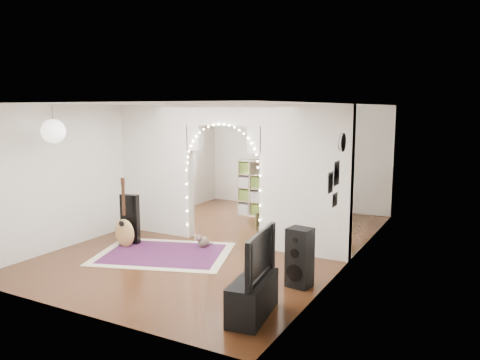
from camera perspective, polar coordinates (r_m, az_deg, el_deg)
The scene contains 25 objects.
floor at distance 9.39m, azimuth -1.82°, elevation -7.52°, with size 7.50×7.50×0.00m, color black.
ceiling at distance 9.02m, azimuth -1.91°, elevation 9.19°, with size 5.00×7.50×0.02m, color white.
wall_back at distance 12.47m, azimuth 6.81°, elevation 2.80°, with size 5.00×0.02×2.70m, color silver.
wall_front at distance 6.20m, azimuth -19.52°, elevation -3.66°, with size 5.00×0.02×2.70m, color silver.
wall_left at distance 10.57m, azimuth -13.68°, elevation 1.55°, with size 0.02×7.50×2.70m, color silver.
wall_right at distance 8.16m, azimuth 13.52°, elevation -0.52°, with size 0.02×7.50×2.70m, color silver.
divider_wall at distance 9.09m, azimuth -1.86°, elevation 1.13°, with size 5.00×0.20×2.70m.
fairy_lights at distance 8.97m, azimuth -2.28°, elevation 1.83°, with size 1.64×0.04×1.60m, color #FFEABF, non-canonical shape.
window at distance 11.93m, azimuth -7.83°, elevation 3.23°, with size 0.04×1.20×1.40m, color white.
wall_clock at distance 7.50m, azimuth 12.40°, elevation 4.50°, with size 0.31×0.31×0.03m, color white.
picture_frames at distance 7.19m, azimuth 11.37°, elevation -0.46°, with size 0.02×0.50×0.70m, color white, non-canonical shape.
paper_lantern at distance 8.40m, azimuth -21.81°, elevation 5.54°, with size 0.40×0.40×0.40m, color white.
ceiling_fan at distance 10.79m, azimuth 3.48°, elevation 7.51°, with size 1.10×1.10×0.30m, color #B3823B, non-canonical shape.
area_rug at distance 8.73m, azimuth -9.28°, elevation -8.84°, with size 2.35×1.76×0.02m, color maroon.
guitar_case at distance 9.38m, azimuth -13.25°, elevation -4.67°, with size 0.37×0.12×0.98m, color black.
acoustic_guitar at distance 9.18m, azimuth -13.93°, elevation -4.96°, with size 0.46×0.18×1.13m.
tabby_cat at distance 9.01m, azimuth -4.52°, elevation -7.46°, with size 0.24×0.44×0.29m.
floor_speaker at distance 7.06m, azimuth 7.27°, elevation -9.36°, with size 0.38×0.35×0.89m.
media_console at distance 6.13m, azimuth 1.56°, elevation -14.09°, with size 0.40×1.00×0.50m, color black.
tv at distance 5.94m, azimuth 1.58°, elevation -9.10°, with size 1.07×0.14×0.62m, color black.
bookcase at distance 11.35m, azimuth 3.00°, elevation -1.09°, with size 1.35×0.34×1.39m, color #C1AB8B.
dining_table at distance 11.80m, azimuth 3.85°, elevation -0.78°, with size 1.21×0.81×0.76m.
flower_vase at distance 11.77m, azimuth 3.86°, elevation 0.03°, with size 0.18×0.18×0.19m, color silver.
dining_chair_left at distance 9.89m, azimuth 3.87°, elevation -5.29°, with size 0.50×0.51×0.47m, color #484224.
dining_chair_right at distance 9.09m, azimuth 6.25°, elevation -6.31°, with size 0.59×0.61×0.55m, color #484224.
Camera 1 is at (4.52, -7.80, 2.63)m, focal length 35.00 mm.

